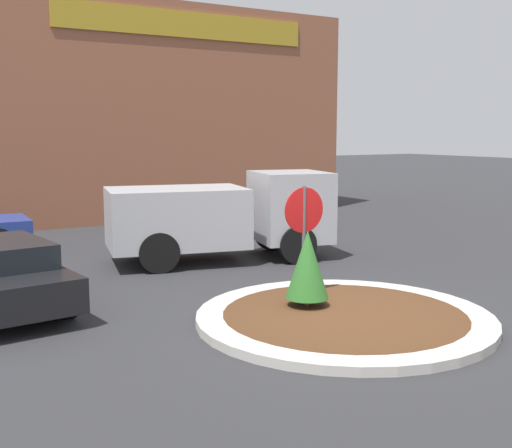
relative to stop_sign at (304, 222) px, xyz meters
name	(u,v)px	position (x,y,z in m)	size (l,w,h in m)	color
ground_plane	(344,322)	(-0.11, -1.34, -1.52)	(120.00, 120.00, 0.00)	#2D2D30
traffic_island	(344,318)	(-0.11, -1.34, -1.45)	(4.97, 4.97, 0.15)	#BCB7AD
stop_sign	(304,222)	(0.00, 0.00, 0.00)	(0.84, 0.07, 2.18)	#4C4C51
island_shrub	(307,264)	(-0.37, -0.63, -0.64)	(0.76, 0.76, 1.33)	brown
utility_truck	(222,214)	(0.57, 4.29, -0.37)	(5.71, 3.15, 2.16)	#B2B2B7
storefront_building	(156,114)	(3.10, 14.65, 2.32)	(13.44, 6.07, 7.69)	#93563D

